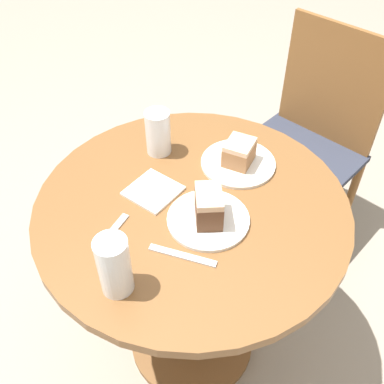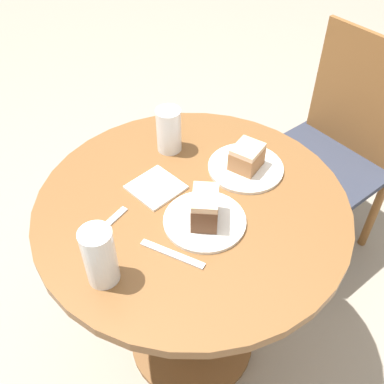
# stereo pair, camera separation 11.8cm
# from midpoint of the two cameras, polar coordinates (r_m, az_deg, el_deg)

# --- Properties ---
(ground_plane) EXTENTS (8.00, 8.00, 0.00)m
(ground_plane) POSITION_cam_midpoint_polar(r_m,az_deg,el_deg) (1.85, 1.92, -18.35)
(ground_plane) COLOR gray
(table) EXTENTS (0.86, 0.86, 0.77)m
(table) POSITION_cam_midpoint_polar(r_m,az_deg,el_deg) (1.36, 2.49, -7.14)
(table) COLOR brown
(table) RESTS_ON ground_plane
(chair) EXTENTS (0.47, 0.43, 0.93)m
(chair) POSITION_cam_midpoint_polar(r_m,az_deg,el_deg) (1.95, 18.95, 5.06)
(chair) COLOR brown
(chair) RESTS_ON ground_plane
(plate_near) EXTENTS (0.22, 0.22, 0.01)m
(plate_near) POSITION_cam_midpoint_polar(r_m,az_deg,el_deg) (1.17, 4.50, -3.80)
(plate_near) COLOR silver
(plate_near) RESTS_ON table
(plate_far) EXTENTS (0.22, 0.22, 0.01)m
(plate_far) POSITION_cam_midpoint_polar(r_m,az_deg,el_deg) (1.33, 9.35, 2.96)
(plate_far) COLOR silver
(plate_far) RESTS_ON table
(cake_slice_near) EXTENTS (0.12, 0.12, 0.09)m
(cake_slice_near) POSITION_cam_midpoint_polar(r_m,az_deg,el_deg) (1.13, 4.64, -2.13)
(cake_slice_near) COLOR brown
(cake_slice_near) RESTS_ON plate_near
(cake_slice_far) EXTENTS (0.10, 0.11, 0.07)m
(cake_slice_far) POSITION_cam_midpoint_polar(r_m,az_deg,el_deg) (1.31, 9.55, 4.32)
(cake_slice_far) COLOR #9E6B42
(cake_slice_far) RESTS_ON plate_far
(glass_lemonade) EXTENTS (0.08, 0.08, 0.14)m
(glass_lemonade) POSITION_cam_midpoint_polar(r_m,az_deg,el_deg) (1.35, -0.46, 7.56)
(glass_lemonade) COLOR beige
(glass_lemonade) RESTS_ON table
(glass_water) EXTENTS (0.07, 0.07, 0.16)m
(glass_water) POSITION_cam_midpoint_polar(r_m,az_deg,el_deg) (1.02, -8.33, -8.55)
(glass_water) COLOR silver
(glass_water) RESTS_ON table
(napkin_stack) EXTENTS (0.14, 0.14, 0.01)m
(napkin_stack) POSITION_cam_midpoint_polar(r_m,az_deg,el_deg) (1.26, -1.95, 0.47)
(napkin_stack) COLOR silver
(napkin_stack) RESTS_ON table
(fork) EXTENTS (0.16, 0.09, 0.00)m
(fork) POSITION_cam_midpoint_polar(r_m,az_deg,el_deg) (1.10, 0.57, -8.03)
(fork) COLOR silver
(fork) RESTS_ON table
(spoon) EXTENTS (0.06, 0.14, 0.00)m
(spoon) POSITION_cam_midpoint_polar(r_m,az_deg,el_deg) (1.17, -7.87, -4.22)
(spoon) COLOR silver
(spoon) RESTS_ON table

